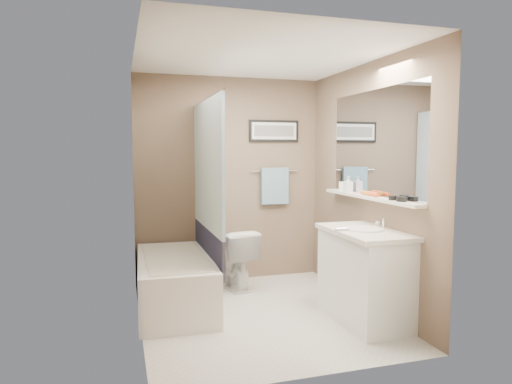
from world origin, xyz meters
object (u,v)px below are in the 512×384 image
object	(u,v)px
toilet	(233,258)
hair_brush_back	(369,193)
soap_bottle	(348,184)
candle_bowl_far	(394,198)
glass_jar	(343,186)
bathtub	(175,282)
hair_brush_front	(372,194)
vanity	(365,278)
candle_bowl_near	(402,199)

from	to	relation	value
toilet	hair_brush_back	world-z (taller)	hair_brush_back
toilet	soap_bottle	xyz separation A→B (m)	(1.08, -0.65, 0.86)
candle_bowl_far	glass_jar	world-z (taller)	glass_jar
bathtub	hair_brush_front	world-z (taller)	hair_brush_front
toilet	vanity	distance (m)	1.61
hair_brush_back	soap_bottle	xyz separation A→B (m)	(0.00, 0.40, 0.06)
candle_bowl_near	glass_jar	world-z (taller)	glass_jar
toilet	bathtub	bearing A→B (deg)	21.69
vanity	candle_bowl_far	size ratio (longest dim) A/B	10.00
vanity	glass_jar	xyz separation A→B (m)	(0.19, 0.81, 0.77)
bathtub	candle_bowl_far	bearing A→B (deg)	-27.46
toilet	candle_bowl_near	bearing A→B (deg)	113.20
toilet	hair_brush_front	world-z (taller)	hair_brush_front
vanity	hair_brush_back	distance (m)	0.81
toilet	candle_bowl_near	size ratio (longest dim) A/B	7.46
toilet	hair_brush_back	distance (m)	1.71
candle_bowl_near	candle_bowl_far	bearing A→B (deg)	90.00
glass_jar	soap_bottle	xyz separation A→B (m)	(0.00, -0.13, 0.03)
bathtub	soap_bottle	bearing A→B (deg)	-3.99
toilet	soap_bottle	size ratio (longest dim) A/B	4.10
candle_bowl_far	soap_bottle	bearing A→B (deg)	90.00
bathtub	hair_brush_back	xyz separation A→B (m)	(1.79, -0.60, 0.89)
bathtub	toilet	size ratio (longest dim) A/B	2.24
soap_bottle	vanity	bearing A→B (deg)	-105.13
toilet	candle_bowl_far	xyz separation A→B (m)	(1.08, -1.47, 0.80)
glass_jar	soap_bottle	size ratio (longest dim) A/B	0.61
hair_brush_front	candle_bowl_far	bearing A→B (deg)	-90.00
vanity	candle_bowl_near	world-z (taller)	candle_bowl_near
vanity	candle_bowl_far	xyz separation A→B (m)	(0.19, -0.14, 0.73)
vanity	glass_jar	bearing A→B (deg)	75.47
candle_bowl_far	hair_brush_back	world-z (taller)	hair_brush_back
bathtub	soap_bottle	distance (m)	2.03
vanity	candle_bowl_far	distance (m)	0.77
bathtub	hair_brush_back	world-z (taller)	hair_brush_back
candle_bowl_far	candle_bowl_near	bearing A→B (deg)	-90.00
vanity	hair_brush_front	world-z (taller)	hair_brush_front
hair_brush_front	hair_brush_back	distance (m)	0.06
toilet	hair_brush_front	bearing A→B (deg)	123.05
toilet	glass_jar	world-z (taller)	glass_jar
glass_jar	toilet	bearing A→B (deg)	154.15
bathtub	hair_brush_front	size ratio (longest dim) A/B	6.82
vanity	hair_brush_back	bearing A→B (deg)	54.81
vanity	toilet	bearing A→B (deg)	122.07
glass_jar	bathtub	bearing A→B (deg)	177.80
hair_brush_front	glass_jar	world-z (taller)	glass_jar
vanity	hair_brush_back	xyz separation A→B (m)	(0.19, 0.28, 0.74)
candle_bowl_far	hair_brush_front	xyz separation A→B (m)	(0.00, 0.36, 0.00)
vanity	hair_brush_front	bearing A→B (deg)	47.83
hair_brush_front	soap_bottle	xyz separation A→B (m)	(0.00, 0.47, 0.06)
hair_brush_front	toilet	bearing A→B (deg)	133.95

